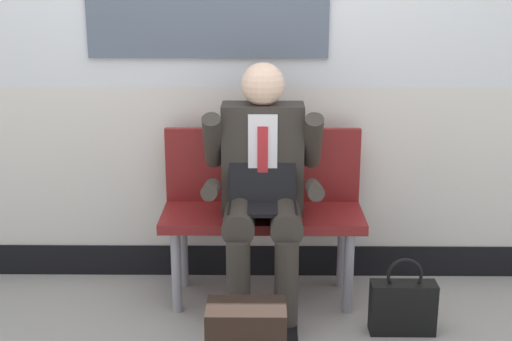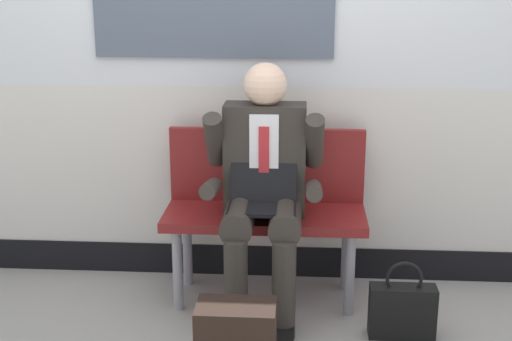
% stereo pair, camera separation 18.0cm
% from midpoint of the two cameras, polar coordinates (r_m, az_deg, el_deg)
% --- Properties ---
extents(ground_plane, '(18.00, 18.00, 0.00)m').
position_cam_midpoint_polar(ground_plane, '(3.50, -2.03, -12.15)').
color(ground_plane, gray).
extents(station_wall, '(6.50, 0.17, 2.78)m').
position_cam_midpoint_polar(station_wall, '(3.70, -1.88, 11.83)').
color(station_wall, silver).
rests_on(station_wall, ground).
extents(bench_with_person, '(1.01, 0.42, 0.87)m').
position_cam_midpoint_polar(bench_with_person, '(3.60, -0.90, -2.49)').
color(bench_with_person, maroon).
rests_on(bench_with_person, ground).
extents(person_seated, '(0.57, 0.70, 1.23)m').
position_cam_midpoint_polar(person_seated, '(3.37, -0.99, -1.25)').
color(person_seated, '#2D2823').
rests_on(person_seated, ground).
extents(handbag, '(0.31, 0.11, 0.38)m').
position_cam_midpoint_polar(handbag, '(3.40, 10.33, -10.79)').
color(handbag, black).
rests_on(handbag, ground).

